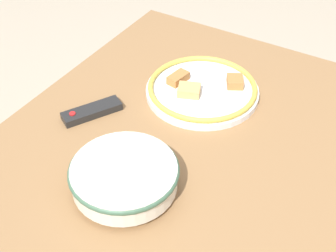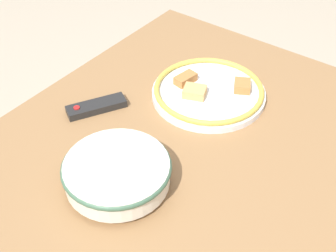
{
  "view_description": "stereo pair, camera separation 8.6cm",
  "coord_description": "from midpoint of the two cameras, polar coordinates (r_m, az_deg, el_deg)",
  "views": [
    {
      "loc": [
        -0.71,
        -0.4,
        1.52
      ],
      "look_at": [
        0.03,
        0.04,
        0.77
      ],
      "focal_mm": 50.0,
      "sensor_mm": 36.0,
      "label": 1
    },
    {
      "loc": [
        -0.66,
        -0.47,
        1.52
      ],
      "look_at": [
        0.03,
        0.04,
        0.77
      ],
      "focal_mm": 50.0,
      "sensor_mm": 36.0,
      "label": 2
    }
  ],
  "objects": [
    {
      "name": "dining_table",
      "position": [
        1.19,
        -1.23,
        -6.1
      ],
      "size": [
        1.14,
        0.86,
        0.74
      ],
      "color": "olive",
      "rests_on": "ground_plane"
    },
    {
      "name": "noodle_bowl",
      "position": [
        1.02,
        -7.76,
        -6.15
      ],
      "size": [
        0.24,
        0.24,
        0.07
      ],
      "color": "silver",
      "rests_on": "dining_table"
    },
    {
      "name": "food_plate",
      "position": [
        1.28,
        2.27,
        4.44
      ],
      "size": [
        0.31,
        0.31,
        0.04
      ],
      "color": "white",
      "rests_on": "dining_table"
    },
    {
      "name": "tv_remote",
      "position": [
        1.24,
        -11.13,
        1.81
      ],
      "size": [
        0.16,
        0.12,
        0.02
      ],
      "rotation": [
        0.0,
        0.0,
        1.05
      ],
      "color": "black",
      "rests_on": "dining_table"
    }
  ]
}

